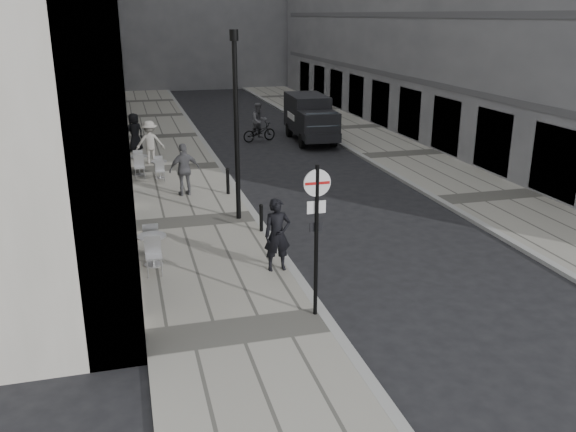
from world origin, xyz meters
name	(u,v)px	position (x,y,z in m)	size (l,w,h in m)	color
ground	(374,391)	(0.00, 0.00, 0.00)	(120.00, 120.00, 0.00)	black
sidewalk	(176,169)	(-2.00, 18.00, 0.06)	(4.00, 60.00, 0.12)	gray
far_sidewalk	(401,155)	(9.00, 18.00, 0.06)	(4.00, 60.00, 0.12)	gray
walking_man	(277,235)	(-0.40, 5.70, 1.10)	(0.72, 0.47, 1.97)	black
sign_post	(317,221)	(-0.20, 3.00, 2.36)	(0.60, 0.09, 3.49)	black
lamppost	(236,118)	(-0.60, 10.24, 3.49)	(0.27, 0.27, 6.07)	black
bollard_near	(261,218)	(-0.15, 8.78, 0.54)	(0.11, 0.11, 0.83)	black
bollard_far	(228,182)	(-0.45, 13.21, 0.60)	(0.13, 0.13, 0.95)	black
panel_van	(310,116)	(5.73, 22.74, 1.37)	(2.19, 5.27, 2.44)	black
cyclist	(259,126)	(3.02, 23.36, 0.82)	(2.05, 1.19, 2.09)	black
pedestrian_a	(184,170)	(-2.02, 13.48, 1.11)	(1.16, 0.48, 1.97)	#5A5A5F
pedestrian_b	(150,142)	(-3.00, 19.08, 1.10)	(1.27, 0.73, 1.96)	gray
pedestrian_c	(135,132)	(-3.60, 22.02, 1.06)	(0.92, 0.60, 1.88)	black
cafe_table_near	(152,248)	(-3.60, 6.86, 0.63)	(0.79, 1.77, 1.01)	#B0B0B2
cafe_table_mid	(139,164)	(-3.60, 16.99, 0.62)	(0.76, 1.72, 0.98)	#AEAEB0
cafe_table_far	(159,168)	(-2.80, 16.27, 0.55)	(0.66, 1.50, 0.85)	#B2B2B4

